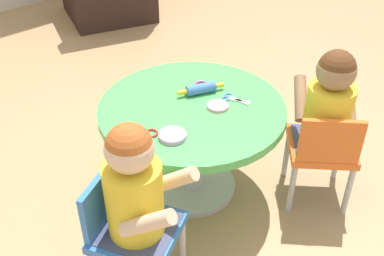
% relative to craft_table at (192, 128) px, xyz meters
% --- Properties ---
extents(ground_plane, '(10.00, 10.00, 0.00)m').
position_rel_craft_table_xyz_m(ground_plane, '(0.00, 0.00, -0.37)').
color(ground_plane, tan).
extents(craft_table, '(0.86, 0.86, 0.49)m').
position_rel_craft_table_xyz_m(craft_table, '(0.00, 0.00, 0.00)').
color(craft_table, silver).
rests_on(craft_table, ground).
extents(child_chair_left, '(0.41, 0.41, 0.54)m').
position_rel_craft_table_xyz_m(child_chair_left, '(-0.55, -0.26, -0.07)').
color(child_chair_left, '#B7B7BC').
rests_on(child_chair_left, ground).
extents(seated_child_left, '(0.40, 0.43, 0.51)m').
position_rel_craft_table_xyz_m(seated_child_left, '(-0.53, -0.29, 0.16)').
color(seated_child_left, '#3F4772').
rests_on(seated_child_left, ground).
extents(child_chair_right, '(0.42, 0.42, 0.54)m').
position_rel_craft_table_xyz_m(child_chair_right, '(0.40, -0.46, -0.07)').
color(child_chair_right, '#B7B7BC').
rests_on(child_chair_right, ground).
extents(seated_child_right, '(0.44, 0.43, 0.51)m').
position_rel_craft_table_xyz_m(seated_child_right, '(0.43, -0.43, 0.16)').
color(seated_child_right, '#3F4772').
rests_on(seated_child_right, ground).
extents(rolling_pin, '(0.22, 0.11, 0.05)m').
position_rel_craft_table_xyz_m(rolling_pin, '(0.10, 0.05, 0.15)').
color(rolling_pin, '#3F72CC').
rests_on(rolling_pin, craft_table).
extents(craft_scissors, '(0.10, 0.14, 0.01)m').
position_rel_craft_table_xyz_m(craft_scissors, '(0.18, -0.08, 0.13)').
color(craft_scissors, silver).
rests_on(craft_scissors, craft_table).
extents(playdough_blob_0, '(0.10, 0.10, 0.01)m').
position_rel_craft_table_xyz_m(playdough_blob_0, '(0.08, -0.09, 0.13)').
color(playdough_blob_0, pink).
rests_on(playdough_blob_0, craft_table).
extents(playdough_blob_1, '(0.12, 0.12, 0.02)m').
position_rel_craft_table_xyz_m(playdough_blob_1, '(-0.22, -0.12, 0.13)').
color(playdough_blob_1, '#CC99E5').
rests_on(playdough_blob_1, craft_table).
extents(cookie_cutter_0, '(0.07, 0.07, 0.01)m').
position_rel_craft_table_xyz_m(cookie_cutter_0, '(0.16, 0.11, 0.13)').
color(cookie_cutter_0, '#D83FA5').
rests_on(cookie_cutter_0, craft_table).
extents(cookie_cutter_1, '(0.06, 0.06, 0.01)m').
position_rel_craft_table_xyz_m(cookie_cutter_1, '(-0.27, -0.05, 0.13)').
color(cookie_cutter_1, red).
rests_on(cookie_cutter_1, craft_table).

